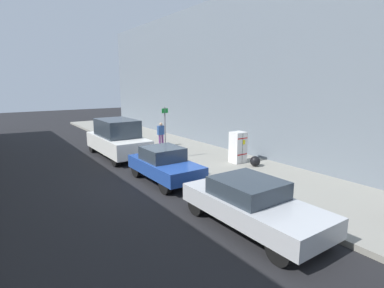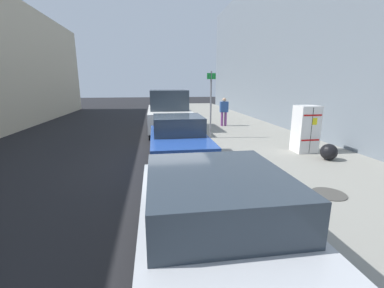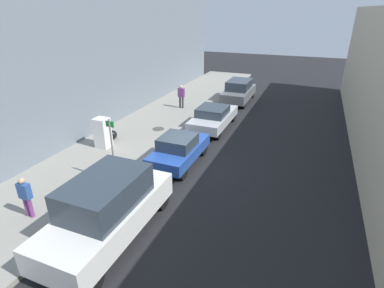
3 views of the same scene
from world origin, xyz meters
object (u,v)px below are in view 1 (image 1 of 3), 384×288
at_px(trash_bag, 255,161).
at_px(discarded_refrigerator, 238,147).
at_px(pedestrian_standing_near, 161,133).
at_px(parked_sedan_silver, 252,203).
at_px(parked_hatchback_blue, 164,164).
at_px(street_sign_post, 165,130).
at_px(parked_van_white, 117,138).

bearing_deg(trash_bag, discarded_refrigerator, -79.21).
distance_m(discarded_refrigerator, pedestrian_standing_near, 5.88).
xyz_separation_m(trash_bag, parked_sedan_silver, (4.49, 4.14, 0.31)).
xyz_separation_m(pedestrian_standing_near, parked_hatchback_blue, (3.05, 5.81, -0.28)).
distance_m(trash_bag, pedestrian_standing_near, 6.94).
relative_size(parked_hatchback_blue, parked_sedan_silver, 0.85).
xyz_separation_m(discarded_refrigerator, pedestrian_standing_near, (1.25, -5.75, 0.08)).
height_order(street_sign_post, trash_bag, street_sign_post).
distance_m(pedestrian_standing_near, parked_van_white, 3.08).
xyz_separation_m(pedestrian_standing_near, parked_van_white, (3.05, 0.42, 0.03)).
height_order(street_sign_post, pedestrian_standing_near, street_sign_post).
bearing_deg(discarded_refrigerator, parked_sedan_silver, 50.19).
relative_size(trash_bag, pedestrian_standing_near, 0.33).
height_order(discarded_refrigerator, trash_bag, discarded_refrigerator).
bearing_deg(parked_van_white, parked_hatchback_blue, 90.00).
distance_m(street_sign_post, trash_bag, 4.87).
distance_m(trash_bag, parked_van_white, 7.80).
distance_m(parked_van_white, parked_sedan_silver, 10.48).
xyz_separation_m(street_sign_post, parked_sedan_silver, (1.63, 7.87, -0.98)).
bearing_deg(parked_sedan_silver, parked_van_white, -90.00).
distance_m(street_sign_post, pedestrian_standing_near, 3.42).
relative_size(discarded_refrigerator, street_sign_post, 0.57).
height_order(discarded_refrigerator, parked_sedan_silver, discarded_refrigerator).
distance_m(trash_bag, parked_hatchback_blue, 4.60).
height_order(trash_bag, parked_van_white, parked_van_white).
bearing_deg(pedestrian_standing_near, parked_hatchback_blue, -129.47).
relative_size(street_sign_post, parked_sedan_silver, 0.62).
distance_m(pedestrian_standing_near, parked_sedan_silver, 11.32).
xyz_separation_m(discarded_refrigerator, parked_sedan_silver, (4.30, 5.16, -0.23)).
relative_size(discarded_refrigerator, parked_van_white, 0.31).
distance_m(trash_bag, parked_sedan_silver, 6.11).
relative_size(parked_van_white, parked_sedan_silver, 1.13).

